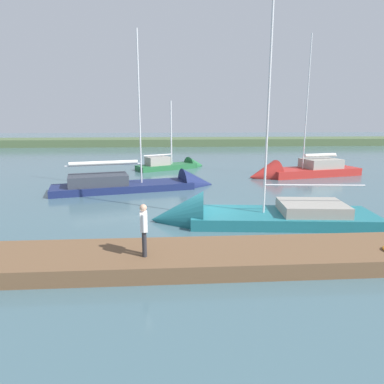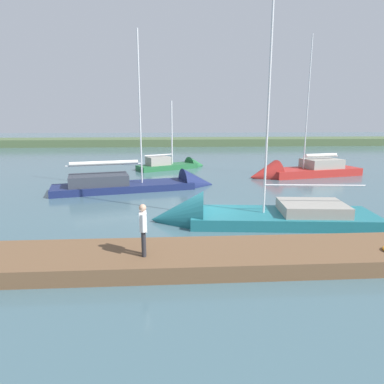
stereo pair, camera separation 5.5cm
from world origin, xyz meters
name	(u,v)px [view 1 (the left image)]	position (x,y,z in m)	size (l,w,h in m)	color
ground_plane	(204,218)	(0.00, 0.00, 0.00)	(200.00, 200.00, 0.00)	#42606B
far_shoreline	(178,145)	(0.00, -45.02, 0.00)	(180.00, 8.00, 2.40)	#4C603D
dock_pier	(220,257)	(0.00, 5.24, 0.25)	(27.59, 2.54, 0.51)	brown
sailboat_outer_mooring	(236,219)	(-1.36, 0.87, 0.17)	(10.16, 3.62, 11.82)	#1E6B75
sailboat_inner_slip	(148,186)	(3.02, -7.00, 0.17)	(10.95, 4.88, 11.12)	navy
sailboat_far_right	(295,173)	(-8.59, -11.19, 0.25)	(9.85, 4.60, 12.00)	#B22823
sailboat_near_dock	(176,166)	(0.91, -16.36, 0.21)	(6.86, 4.84, 6.99)	#236638
person_on_dock	(144,227)	(2.38, 5.55, 1.42)	(0.26, 0.62, 1.61)	#28282D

